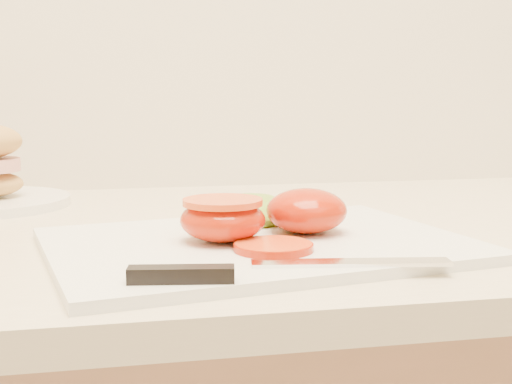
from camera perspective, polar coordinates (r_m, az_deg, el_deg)
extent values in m
cube|color=white|center=(0.69, 0.17, -4.24)|extent=(0.44, 0.35, 0.01)
ellipsoid|color=#BC1F04|center=(0.72, 4.07, -1.50)|extent=(0.08, 0.08, 0.04)
ellipsoid|color=#BC1F04|center=(0.68, -2.68, -2.26)|extent=(0.08, 0.08, 0.04)
cylinder|color=red|center=(0.67, -2.69, -0.80)|extent=(0.08, 0.08, 0.01)
cylinder|color=orange|center=(0.64, 1.41, -4.40)|extent=(0.07, 0.07, 0.01)
ellipsoid|color=#7BAB2D|center=(0.78, -0.01, -1.48)|extent=(0.14, 0.14, 0.03)
cube|color=silver|center=(0.60, 7.63, -5.62)|extent=(0.17, 0.05, 0.00)
cube|color=black|center=(0.54, -6.01, -6.57)|extent=(0.08, 0.03, 0.01)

